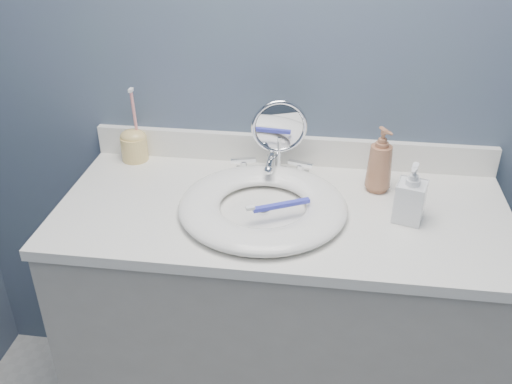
% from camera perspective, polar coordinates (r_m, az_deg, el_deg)
% --- Properties ---
extents(back_wall, '(2.20, 0.02, 2.40)m').
position_cam_1_polar(back_wall, '(1.66, 3.86, 12.94)').
color(back_wall, '#49536E').
rests_on(back_wall, ground).
extents(vanity_cabinet, '(1.20, 0.55, 0.85)m').
position_cam_1_polar(vanity_cabinet, '(1.83, 2.32, -13.75)').
color(vanity_cabinet, '#ABA69C').
rests_on(vanity_cabinet, ground).
extents(countertop, '(1.22, 0.57, 0.03)m').
position_cam_1_polar(countertop, '(1.55, 2.65, -2.01)').
color(countertop, white).
rests_on(countertop, vanity_cabinet).
extents(backsplash, '(1.22, 0.02, 0.09)m').
position_cam_1_polar(backsplash, '(1.75, 3.52, 4.21)').
color(backsplash, white).
rests_on(backsplash, countertop).
extents(basin, '(0.45, 0.45, 0.04)m').
position_cam_1_polar(basin, '(1.51, 0.69, -1.39)').
color(basin, white).
rests_on(basin, countertop).
extents(drain, '(0.04, 0.04, 0.01)m').
position_cam_1_polar(drain, '(1.52, 0.69, -1.87)').
color(drain, silver).
rests_on(drain, countertop).
extents(faucet, '(0.25, 0.13, 0.07)m').
position_cam_1_polar(faucet, '(1.68, 1.53, 2.36)').
color(faucet, silver).
rests_on(faucet, countertop).
extents(makeup_mirror, '(0.16, 0.09, 0.24)m').
position_cam_1_polar(makeup_mirror, '(1.64, 2.32, 5.65)').
color(makeup_mirror, silver).
rests_on(makeup_mirror, countertop).
extents(soap_bottle_amber, '(0.10, 0.10, 0.19)m').
position_cam_1_polar(soap_bottle_amber, '(1.62, 12.31, 3.16)').
color(soap_bottle_amber, '#9C6546').
rests_on(soap_bottle_amber, countertop).
extents(soap_bottle_clear, '(0.09, 0.09, 0.16)m').
position_cam_1_polar(soap_bottle_clear, '(1.50, 15.27, -0.07)').
color(soap_bottle_clear, white).
rests_on(soap_bottle_clear, countertop).
extents(toothbrush_holder, '(0.08, 0.08, 0.24)m').
position_cam_1_polar(toothbrush_holder, '(1.81, -12.11, 4.74)').
color(toothbrush_holder, '#E6C473').
rests_on(toothbrush_holder, countertop).
extents(toothbrush_lying, '(0.16, 0.09, 0.02)m').
position_cam_1_polar(toothbrush_lying, '(1.47, 2.31, -1.37)').
color(toothbrush_lying, '#3A40CE').
rests_on(toothbrush_lying, basin).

